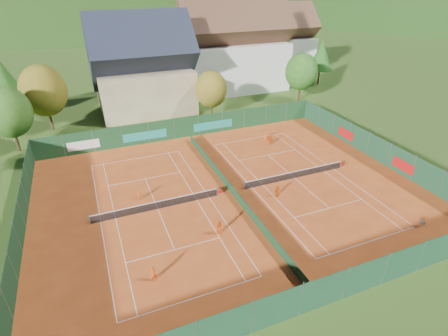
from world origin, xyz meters
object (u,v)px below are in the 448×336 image
player_left_far (139,195)px  player_right_far_a (266,136)px  player_right_far_b (270,140)px  chalet (143,71)px  player_left_mid (219,228)px  hotel_block_b (275,44)px  player_left_near (153,274)px  hotel_block_a (234,51)px  ball_hopper (423,223)px  player_right_near (277,191)px

player_left_far → player_right_far_a: size_ratio=1.00×
player_left_far → player_right_far_b: player_right_far_b is taller
chalet → player_left_mid: size_ratio=10.24×
player_left_mid → player_right_far_a: size_ratio=1.30×
player_left_mid → player_right_far_b: size_ratio=1.07×
hotel_block_b → player_left_mid: size_ratio=10.92×
player_left_near → player_left_far: player_left_near is taller
hotel_block_a → hotel_block_b: size_ratio=1.25×
player_left_near → player_left_far: (0.99, 11.54, -0.13)m
player_right_far_a → player_left_far: bearing=3.8°
chalet → ball_hopper: 45.86m
hotel_block_a → player_right_far_b: (-6.31, -26.99, -6.65)m
player_left_near → player_right_far_a: (20.33, 19.90, -0.13)m
chalet → player_right_far_b: (12.69, -20.99, -5.89)m
hotel_block_a → player_left_mid: 46.94m
hotel_block_a → player_left_near: hotel_block_a is taller
hotel_block_b → player_right_far_b: (-20.31, -34.99, -5.88)m
ball_hopper → player_left_mid: 18.73m
player_left_near → hotel_block_a: bearing=63.0°
player_right_near → ball_hopper: bearing=-66.8°
chalet → hotel_block_a: (19.00, 6.00, 0.76)m
chalet → player_left_near: size_ratio=10.96×
player_left_far → player_right_far_b: bearing=-154.3°
player_left_far → player_right_near: bearing=166.4°
ball_hopper → player_right_near: bearing=135.7°
hotel_block_a → player_left_far: 42.69m
hotel_block_b → player_right_far_a: size_ratio=14.25×
player_right_far_a → ball_hopper: bearing=80.4°
player_left_near → player_right_far_b: bearing=45.5°
ball_hopper → player_right_far_b: player_right_far_b is taller
player_left_mid → player_left_far: (-5.64, 8.42, -0.18)m
player_right_near → player_right_far_b: bearing=41.8°
player_left_mid → player_right_far_a: (13.69, 16.78, -0.18)m
chalet → hotel_block_a: bearing=17.5°
player_right_far_b → player_left_far: bearing=16.5°
hotel_block_a → player_right_far_a: 26.87m
ball_hopper → player_right_far_b: bearing=101.4°
ball_hopper → player_left_near: player_left_near is taller
player_right_near → hotel_block_a: bearing=50.4°
ball_hopper → player_right_far_a: player_right_far_a is taller
hotel_block_a → player_left_near: (-26.40, -45.18, -6.64)m
player_right_near → player_right_far_a: bearing=43.9°
chalet → hotel_block_b: bearing=23.0°
player_left_near → hotel_block_b: bearing=56.1°
ball_hopper → player_left_far: player_left_far is taller
player_left_near → player_right_far_b: 27.09m
player_left_near → player_right_far_b: size_ratio=1.00×
ball_hopper → player_left_near: (-24.34, 3.01, 0.18)m
hotel_block_b → player_left_near: (-40.40, -53.18, -5.88)m
chalet → player_right_near: 33.88m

